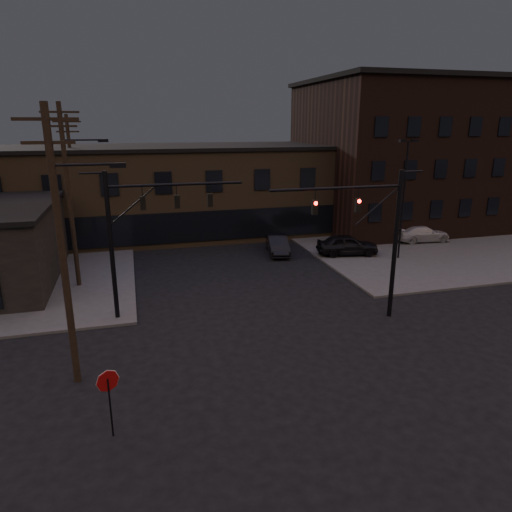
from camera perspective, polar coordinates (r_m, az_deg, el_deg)
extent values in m
plane|color=black|center=(20.22, 6.76, -14.36)|extent=(140.00, 140.00, 0.00)
cube|color=#474744|center=(48.79, 21.28, 3.08)|extent=(30.00, 30.00, 0.15)
cube|color=brown|center=(45.00, -6.60, 8.14)|extent=(40.00, 12.00, 8.00)
cube|color=black|center=(51.07, 19.42, 11.69)|extent=(22.00, 16.00, 14.00)
cylinder|color=black|center=(25.26, 16.99, 1.19)|extent=(0.24, 0.24, 8.00)
cylinder|color=black|center=(22.97, 10.15, 8.35)|extent=(7.00, 0.14, 0.14)
cube|color=#FF140C|center=(23.62, 12.62, 6.22)|extent=(0.28, 0.22, 0.70)
cube|color=#FF140C|center=(22.63, 7.35, 6.05)|extent=(0.28, 0.22, 0.70)
cylinder|color=black|center=(24.87, -17.62, 0.90)|extent=(0.24, 0.24, 8.00)
cylinder|color=black|center=(24.35, -9.94, 8.80)|extent=(7.00, 0.14, 0.14)
cube|color=black|center=(24.37, -13.96, 6.43)|extent=(0.28, 0.22, 0.70)
cube|color=black|center=(24.47, -9.84, 6.71)|extent=(0.28, 0.22, 0.70)
cube|color=black|center=(24.70, -5.78, 6.95)|extent=(0.28, 0.22, 0.70)
cylinder|color=black|center=(16.80, -17.73, -17.63)|extent=(0.06, 0.06, 2.20)
cylinder|color=maroon|center=(16.30, -18.04, -14.65)|extent=(0.72, 0.33, 0.76)
cylinder|color=black|center=(18.85, -23.06, 0.31)|extent=(0.28, 0.28, 11.00)
cube|color=black|center=(18.24, -24.81, 15.28)|extent=(2.20, 0.12, 0.12)
cube|color=black|center=(18.26, -24.51, 12.78)|extent=(1.80, 0.12, 0.12)
cube|color=black|center=(18.11, -16.89, 10.80)|extent=(0.60, 0.25, 0.18)
cylinder|color=black|center=(30.60, -22.29, 6.57)|extent=(0.28, 0.28, 11.50)
cube|color=black|center=(30.28, -23.37, 16.20)|extent=(2.20, 0.12, 0.12)
cube|color=black|center=(30.27, -23.19, 14.70)|extent=(1.80, 0.12, 0.12)
cube|color=black|center=(30.09, -18.56, 13.52)|extent=(0.60, 0.25, 0.18)
cylinder|color=black|center=(42.57, -21.87, 8.68)|extent=(0.28, 0.28, 11.00)
cube|color=black|center=(42.31, -22.59, 15.25)|extent=(2.20, 0.12, 0.12)
cube|color=black|center=(42.31, -22.47, 14.17)|extent=(1.80, 0.12, 0.12)
cylinder|color=black|center=(36.44, 17.90, 6.37)|extent=(0.14, 0.14, 9.00)
cube|color=black|center=(35.73, 17.85, 13.56)|extent=(0.50, 0.28, 0.18)
cube|color=black|center=(36.28, 19.21, 13.47)|extent=(0.50, 0.28, 0.18)
cylinder|color=black|center=(43.90, 20.99, 7.64)|extent=(0.14, 0.14, 9.00)
cube|color=black|center=(43.24, 21.06, 13.60)|extent=(0.50, 0.28, 0.18)
cube|color=black|center=(43.83, 22.15, 13.51)|extent=(0.50, 0.28, 0.18)
imported|color=black|center=(37.04, 11.35, 1.40)|extent=(5.10, 2.84, 1.64)
imported|color=#B0B0B2|center=(43.09, 20.03, 2.66)|extent=(5.06, 2.36, 1.43)
imported|color=black|center=(37.18, 2.73, 1.37)|extent=(2.30, 4.61, 1.45)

